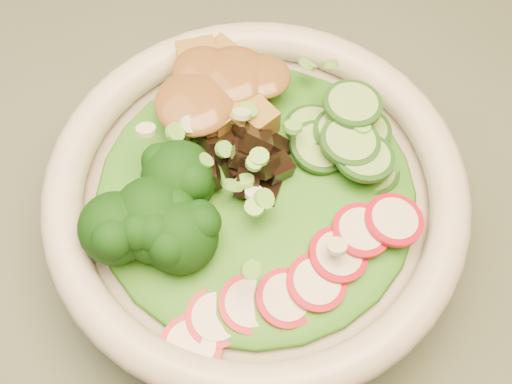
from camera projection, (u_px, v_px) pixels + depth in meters
salad_bowl at (256, 206)px, 0.49m from camera, size 0.29×0.29×0.08m
lettuce_bed at (256, 191)px, 0.47m from camera, size 0.22×0.22×0.03m
broccoli_florets at (163, 223)px, 0.44m from camera, size 0.11×0.10×0.05m
radish_slices at (311, 275)px, 0.44m from camera, size 0.12×0.08×0.02m
cucumber_slices at (349, 144)px, 0.48m from camera, size 0.10×0.10×0.04m
mushroom_heap at (247, 165)px, 0.47m from camera, size 0.10×0.10×0.04m
tofu_cubes at (215, 105)px, 0.49m from camera, size 0.11×0.10×0.04m
peanut_sauce at (214, 93)px, 0.48m from camera, size 0.07×0.06×0.02m
scallion_garnish at (256, 172)px, 0.45m from camera, size 0.20×0.20×0.03m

